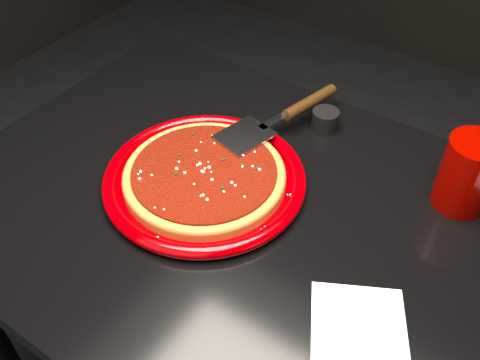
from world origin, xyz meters
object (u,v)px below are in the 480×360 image
table (260,330)px  pizza_server (280,116)px  plate (205,179)px  cup (468,174)px  ramekin (325,120)px

table → pizza_server: pizza_server is taller
plate → cup: size_ratio=2.78×
table → plate: bearing=177.1°
table → ramekin: ramekin is taller
ramekin → table: bearing=-83.0°
table → plate: plate is taller
plate → cup: cup is taller
plate → ramekin: (0.10, 0.28, 0.01)m
cup → plate: bearing=-151.1°
cup → ramekin: (-0.30, 0.06, -0.05)m
table → cup: (0.27, 0.23, 0.44)m
plate → pizza_server: pizza_server is taller
table → pizza_server: size_ratio=3.38×
table → ramekin: size_ratio=21.22×
plate → cup: 0.47m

